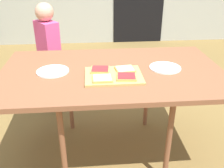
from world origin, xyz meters
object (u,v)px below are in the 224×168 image
(child_left, at_px, (49,51))
(plate_white_right, at_px, (165,67))
(pizza_slice_near_left, at_px, (102,78))
(pizza_slice_far_right, at_px, (125,69))
(plate_white_left, at_px, (53,71))
(pizza_slice_far_left, at_px, (100,70))
(dining_table, at_px, (112,76))
(cutting_board, at_px, (113,76))
(pizza_slice_near_right, at_px, (126,77))

(child_left, bearing_deg, plate_white_right, -38.81)
(pizza_slice_near_left, relative_size, plate_white_right, 0.57)
(pizza_slice_near_left, xyz_separation_m, pizza_slice_far_right, (0.16, 0.13, 0.00))
(pizza_slice_far_right, bearing_deg, plate_white_left, 173.97)
(pizza_slice_far_left, bearing_deg, pizza_slice_far_right, -3.53)
(pizza_slice_far_right, height_order, plate_white_left, pizza_slice_far_right)
(pizza_slice_near_left, bearing_deg, pizza_slice_far_right, 39.02)
(dining_table, bearing_deg, pizza_slice_far_left, -156.86)
(pizza_slice_far_left, xyz_separation_m, child_left, (-0.47, 0.79, -0.13))
(plate_white_left, height_order, child_left, child_left)
(dining_table, relative_size, pizza_slice_far_right, 11.29)
(cutting_board, bearing_deg, pizza_slice_near_left, -137.45)
(dining_table, bearing_deg, child_left, 126.24)
(pizza_slice_near_right, bearing_deg, cutting_board, 143.92)
(cutting_board, xyz_separation_m, plate_white_left, (-0.41, 0.11, -0.00))
(pizza_slice_near_right, relative_size, pizza_slice_far_right, 0.98)
(child_left, bearing_deg, pizza_slice_far_right, -51.49)
(cutting_board, xyz_separation_m, pizza_slice_near_left, (-0.08, -0.07, 0.02))
(pizza_slice_near_right, bearing_deg, plate_white_left, 160.64)
(dining_table, xyz_separation_m, pizza_slice_near_right, (0.08, -0.17, 0.07))
(pizza_slice_near_right, distance_m, plate_white_right, 0.35)
(pizza_slice_near_left, bearing_deg, dining_table, 66.50)
(pizza_slice_near_left, relative_size, plate_white_left, 0.57)
(plate_white_right, distance_m, plate_white_left, 0.79)
(pizza_slice_near_right, height_order, plate_white_left, pizza_slice_near_right)
(pizza_slice_far_right, xyz_separation_m, child_left, (-0.64, 0.80, -0.13))
(cutting_board, xyz_separation_m, pizza_slice_far_right, (0.09, 0.06, 0.02))
(pizza_slice_far_right, xyz_separation_m, pizza_slice_far_left, (-0.17, 0.01, 0.00))
(dining_table, bearing_deg, plate_white_left, 179.24)
(pizza_slice_near_right, bearing_deg, dining_table, 115.15)
(pizza_slice_near_left, bearing_deg, plate_white_left, 151.18)
(pizza_slice_near_left, height_order, plate_white_right, pizza_slice_near_left)
(pizza_slice_near_left, xyz_separation_m, plate_white_right, (0.46, 0.18, -0.02))
(child_left, bearing_deg, pizza_slice_near_left, -63.02)
(pizza_slice_near_right, distance_m, plate_white_left, 0.52)
(cutting_board, height_order, pizza_slice_far_right, pizza_slice_far_right)
(dining_table, xyz_separation_m, pizza_slice_far_left, (-0.09, -0.04, 0.07))
(cutting_board, relative_size, pizza_slice_near_left, 2.96)
(pizza_slice_far_left, bearing_deg, plate_white_right, 4.90)
(cutting_board, bearing_deg, plate_white_left, 164.46)
(plate_white_right, bearing_deg, pizza_slice_near_left, -158.33)
(dining_table, relative_size, pizza_slice_near_right, 11.48)
(dining_table, height_order, pizza_slice_far_right, pizza_slice_far_right)
(dining_table, xyz_separation_m, cutting_board, (-0.00, -0.11, 0.05))
(pizza_slice_near_right, height_order, pizza_slice_far_left, same)
(dining_table, relative_size, cutting_board, 4.15)
(cutting_board, height_order, pizza_slice_near_left, pizza_slice_near_left)
(child_left, bearing_deg, cutting_board, -57.43)
(cutting_board, distance_m, pizza_slice_near_right, 0.10)
(cutting_board, height_order, child_left, child_left)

